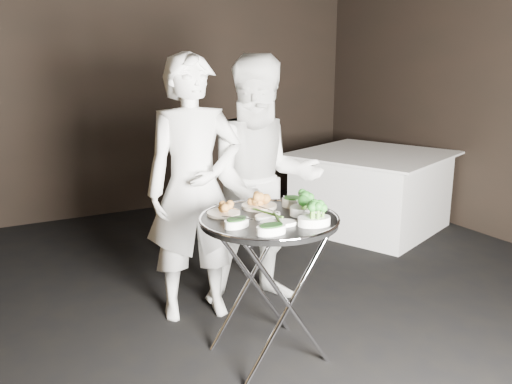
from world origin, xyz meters
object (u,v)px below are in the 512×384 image
tray_stand (269,282)px  serving_tray (269,220)px  waiter_right (263,183)px  dining_table (371,191)px  waiter_left (194,189)px

tray_stand → serving_tray: (-0.00, -0.00, 0.37)m
waiter_right → dining_table: size_ratio=1.27×
waiter_left → waiter_right: bearing=7.2°
tray_stand → dining_table: bearing=37.2°
waiter_right → dining_table: 2.07m
tray_stand → waiter_left: waiter_left is taller
tray_stand → waiter_left: (-0.15, 0.71, 0.40)m
serving_tray → waiter_right: bearing=63.0°
tray_stand → waiter_left: bearing=101.6°
tray_stand → dining_table: (2.13, 1.61, -0.07)m
serving_tray → waiter_left: 0.73m
serving_tray → dining_table: size_ratio=0.57×
waiter_left → tray_stand: bearing=-66.6°
serving_tray → waiter_right: 0.76m
serving_tray → waiter_left: (-0.15, 0.71, 0.04)m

